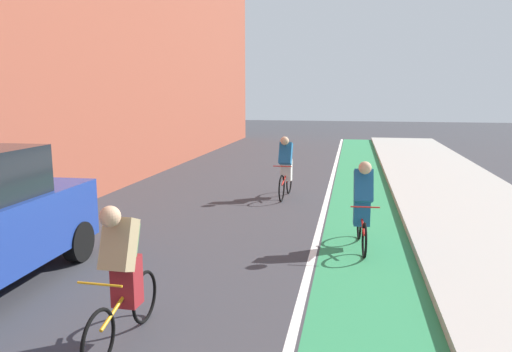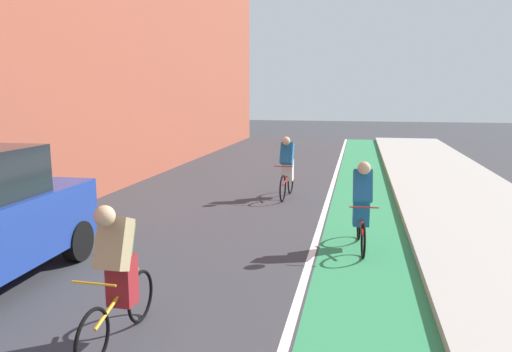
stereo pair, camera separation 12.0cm
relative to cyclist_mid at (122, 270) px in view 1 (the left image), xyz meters
The scene contains 7 objects.
ground_plane 4.91m from the cyclist_mid, 91.94° to the left, with size 78.19×78.19×0.00m, color #38383D.
bike_lane_paint 7.39m from the cyclist_mid, 68.53° to the left, with size 1.60×35.54×0.00m, color #2D8451.
lane_divider_stripe 7.11m from the cyclist_mid, 75.34° to the left, with size 0.12×35.54×0.00m, color white.
sidewalk_right 8.62m from the cyclist_mid, 52.78° to the left, with size 3.41×35.54×0.14m, color #A8A59E.
cyclist_mid is the anchor object (origin of this frame).
cyclist_trailing 4.69m from the cyclist_mid, 56.38° to the left, with size 0.48×1.65×1.58m.
cyclist_far 7.85m from the cyclist_mid, 84.89° to the left, with size 0.48×1.74×1.63m.
Camera 1 is at (2.54, 4.38, 2.72)m, focal length 33.86 mm.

